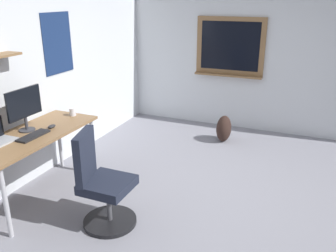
{
  "coord_description": "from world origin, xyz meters",
  "views": [
    {
      "loc": [
        -3.32,
        -0.61,
        2.11
      ],
      "look_at": [
        -0.16,
        0.72,
        0.85
      ],
      "focal_mm": 38.18,
      "sensor_mm": 36.0,
      "label": 1
    }
  ],
  "objects": [
    {
      "name": "desk",
      "position": [
        -0.66,
        2.06,
        0.67
      ],
      "size": [
        1.49,
        0.63,
        0.75
      ],
      "color": "olive",
      "rests_on": "ground"
    },
    {
      "name": "keyboard",
      "position": [
        -0.73,
        1.98,
        0.76
      ],
      "size": [
        0.37,
        0.13,
        0.02
      ],
      "primitive_type": "cube",
      "color": "black",
      "rests_on": "desk"
    },
    {
      "name": "ground_plane",
      "position": [
        0.0,
        0.0,
        0.0
      ],
      "size": [
        5.2,
        5.2,
        0.0
      ],
      "primitive_type": "plane",
      "color": "gray",
      "rests_on": "ground"
    },
    {
      "name": "office_chair",
      "position": [
        -0.82,
        1.13,
        0.41
      ],
      "size": [
        0.52,
        0.54,
        0.95
      ],
      "color": "black",
      "rests_on": "ground"
    },
    {
      "name": "coffee_mug",
      "position": [
        -0.01,
        2.03,
        0.79
      ],
      "size": [
        0.08,
        0.08,
        0.09
      ],
      "primitive_type": "cylinder",
      "color": "silver",
      "rests_on": "desk"
    },
    {
      "name": "backpack",
      "position": [
        1.69,
        0.58,
        0.2
      ],
      "size": [
        0.32,
        0.22,
        0.4
      ],
      "primitive_type": "ellipsoid",
      "color": "black",
      "rests_on": "ground"
    },
    {
      "name": "wall_back",
      "position": [
        -0.01,
        2.45,
        1.3
      ],
      "size": [
        5.0,
        0.3,
        2.6
      ],
      "color": "silver",
      "rests_on": "ground"
    },
    {
      "name": "wall_right",
      "position": [
        2.45,
        0.03,
        1.3
      ],
      "size": [
        0.22,
        5.0,
        2.6
      ],
      "color": "silver",
      "rests_on": "ground"
    },
    {
      "name": "computer_mouse",
      "position": [
        -0.45,
        1.98,
        0.76
      ],
      "size": [
        0.1,
        0.06,
        0.03
      ],
      "primitive_type": "ellipsoid",
      "color": "#262628",
      "rests_on": "desk"
    },
    {
      "name": "monitor_primary",
      "position": [
        -0.62,
        2.16,
        1.02
      ],
      "size": [
        0.46,
        0.17,
        0.46
      ],
      "color": "#38383D",
      "rests_on": "desk"
    }
  ]
}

